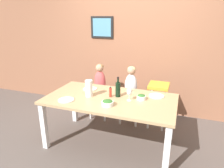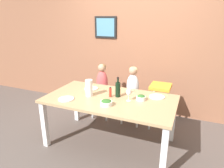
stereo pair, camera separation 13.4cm
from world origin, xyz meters
TOP-DOWN VIEW (x-y plane):
  - ground_plane at (0.00, 0.00)m, footprint 14.00×14.00m
  - wall_back at (-0.00, 1.29)m, footprint 10.00×0.09m
  - dining_table at (0.00, 0.00)m, footprint 1.78×0.95m
  - chair_far_left at (-0.46, 0.72)m, footprint 0.37×0.41m
  - chair_far_center at (0.11, 0.72)m, footprint 0.37×0.41m
  - chair_right_highchair at (0.57, 0.72)m, footprint 0.32×0.35m
  - person_child_left at (-0.46, 0.72)m, footprint 0.21×0.16m
  - person_child_center at (0.11, 0.72)m, footprint 0.21×0.16m
  - wine_bottle at (0.08, 0.08)m, footprint 0.07×0.07m
  - paper_towel_roll at (-0.30, -0.04)m, footprint 0.10×0.10m
  - wine_glass_near at (0.27, 0.00)m, footprint 0.07×0.07m
  - salad_bowl_large at (0.05, -0.24)m, footprint 0.15×0.15m
  - salad_bowl_small at (0.41, 0.09)m, footprint 0.13×0.13m
  - dinner_plate_front_left at (-0.53, -0.28)m, footprint 0.22×0.22m
  - dinner_plate_back_left at (-0.42, 0.22)m, footprint 0.22×0.22m
  - dinner_plate_back_right at (0.59, 0.28)m, footprint 0.22×0.22m
  - condiment_bottle_hot_sauce at (-0.01, 0.04)m, footprint 0.04×0.04m

SIDE VIEW (x-z plane):
  - ground_plane at x=0.00m, z-range 0.00..0.00m
  - chair_far_left at x=-0.46m, z-range 0.16..0.62m
  - chair_far_center at x=0.11m, z-range 0.16..0.62m
  - chair_right_highchair at x=0.57m, z-range 0.20..0.96m
  - dining_table at x=0.00m, z-range 0.28..1.00m
  - dinner_plate_front_left at x=-0.53m, z-range 0.72..0.74m
  - dinner_plate_back_left at x=-0.42m, z-range 0.72..0.74m
  - dinner_plate_back_right at x=0.59m, z-range 0.72..0.74m
  - person_child_left at x=-0.46m, z-range 0.47..1.02m
  - person_child_center at x=0.11m, z-range 0.47..1.02m
  - salad_bowl_small at x=0.41m, z-range 0.72..0.80m
  - salad_bowl_large at x=0.05m, z-range 0.72..0.80m
  - condiment_bottle_hot_sauce at x=-0.01m, z-range 0.72..0.87m
  - wine_bottle at x=0.08m, z-range 0.69..0.98m
  - paper_towel_roll at x=-0.30m, z-range 0.72..0.96m
  - wine_glass_near at x=0.27m, z-range 0.76..0.93m
  - wall_back at x=0.00m, z-range 0.00..2.70m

